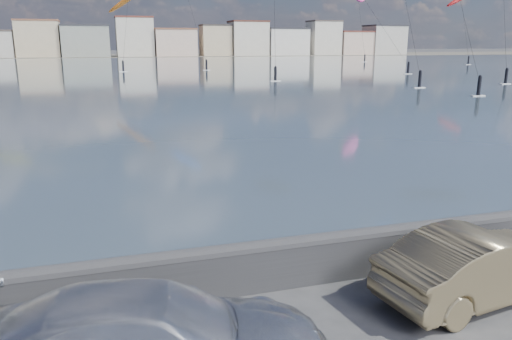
{
  "coord_description": "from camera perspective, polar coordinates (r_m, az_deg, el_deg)",
  "views": [
    {
      "loc": [
        -2.15,
        -6.19,
        4.93
      ],
      "look_at": [
        1.0,
        4.0,
        2.2
      ],
      "focal_mm": 35.0,
      "sensor_mm": 36.0,
      "label": 1
    }
  ],
  "objects": [
    {
      "name": "bay_water",
      "position": [
        97.84,
        -16.18,
        10.92
      ],
      "size": [
        500.0,
        177.0,
        0.0
      ],
      "primitive_type": "cube",
      "color": "#384E54",
      "rests_on": "ground"
    },
    {
      "name": "far_shore_strip",
      "position": [
        206.26,
        -16.96,
        12.39
      ],
      "size": [
        500.0,
        60.0,
        0.0
      ],
      "primitive_type": "cube",
      "color": "#4C473D",
      "rests_on": "ground"
    },
    {
      "name": "seawall",
      "position": [
        10.13,
        -3.3,
        -11.1
      ],
      "size": [
        400.0,
        0.36,
        1.08
      ],
      "color": "#28282B",
      "rests_on": "ground"
    },
    {
      "name": "far_buildings",
      "position": [
        192.22,
        -16.64,
        14.11
      ],
      "size": [
        240.79,
        13.26,
        14.6
      ],
      "color": "gray",
      "rests_on": "ground"
    },
    {
      "name": "car_champagne",
      "position": [
        10.87,
        24.25,
        -9.82
      ],
      "size": [
        4.5,
        2.15,
        1.42
      ],
      "primitive_type": "imported",
      "rotation": [
        0.0,
        0.0,
        1.72
      ],
      "color": "tan",
      "rests_on": "ground"
    },
    {
      "name": "kitesurfer_5",
      "position": [
        98.38,
        -14.43,
        18.32
      ],
      "size": [
        8.4,
        10.27,
        15.48
      ],
      "color": "orange",
      "rests_on": "ground"
    }
  ]
}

